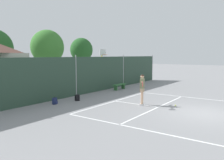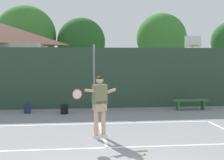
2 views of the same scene
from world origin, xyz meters
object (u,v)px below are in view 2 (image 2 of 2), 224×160
object	(u,v)px
basketball_hoop	(192,59)
courtside_bench	(190,102)
backpack_black	(64,109)
tennis_ball	(144,154)
tennis_player	(99,101)
backpack_navy	(27,109)

from	to	relation	value
basketball_hoop	courtside_bench	bearing A→B (deg)	-111.75
backpack_black	tennis_ball	bearing A→B (deg)	-69.39
basketball_hoop	backpack_black	xyz separation A→B (m)	(-6.77, -3.09, -2.12)
tennis_ball	courtside_bench	world-z (taller)	courtside_bench
tennis_player	backpack_navy	distance (m)	5.38
basketball_hoop	backpack_navy	distance (m)	9.04
backpack_navy	backpack_black	xyz separation A→B (m)	(1.59, -0.36, 0.00)
tennis_ball	backpack_navy	size ratio (longest dim) A/B	0.14
tennis_player	basketball_hoop	bearing A→B (deg)	52.44
backpack_navy	backpack_black	bearing A→B (deg)	-12.91
tennis_player	backpack_black	xyz separation A→B (m)	(-1.21, 4.14, -0.92)
basketball_hoop	courtside_bench	distance (m)	3.49
basketball_hoop	tennis_ball	distance (m)	10.28
courtside_bench	backpack_navy	bearing A→B (deg)	-179.72
tennis_player	tennis_ball	world-z (taller)	tennis_player
backpack_navy	courtside_bench	world-z (taller)	courtside_bench
basketball_hoop	tennis_ball	size ratio (longest dim) A/B	53.79
basketball_hoop	courtside_bench	xyz separation A→B (m)	(-1.07, -2.69, -1.95)
basketball_hoop	tennis_player	world-z (taller)	basketball_hoop
tennis_ball	backpack_black	distance (m)	6.23
basketball_hoop	backpack_black	distance (m)	7.73
basketball_hoop	backpack_black	size ratio (longest dim) A/B	7.67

